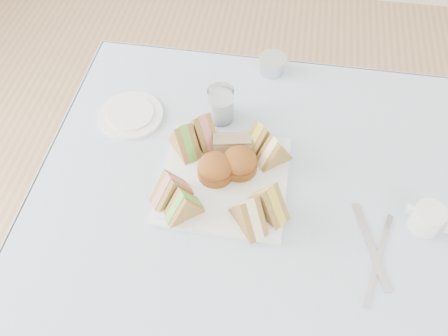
# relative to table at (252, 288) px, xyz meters

# --- Properties ---
(floor) EXTENTS (4.00, 4.00, 0.00)m
(floor) POSITION_rel_table_xyz_m (0.00, 0.00, -0.37)
(floor) COLOR #9E7751
(floor) RESTS_ON ground
(table) EXTENTS (0.90, 0.90, 0.74)m
(table) POSITION_rel_table_xyz_m (0.00, 0.00, 0.00)
(table) COLOR brown
(table) RESTS_ON floor
(tablecloth) EXTENTS (1.02, 1.02, 0.01)m
(tablecloth) POSITION_rel_table_xyz_m (0.00, 0.00, 0.37)
(tablecloth) COLOR silver
(tablecloth) RESTS_ON table
(serving_plate) EXTENTS (0.28, 0.28, 0.01)m
(serving_plate) POSITION_rel_table_xyz_m (-0.09, 0.08, 0.38)
(serving_plate) COLOR white
(serving_plate) RESTS_ON tablecloth
(sandwich_fl_a) EXTENTS (0.10, 0.09, 0.08)m
(sandwich_fl_a) POSITION_rel_table_xyz_m (-0.19, 0.02, 0.43)
(sandwich_fl_a) COLOR olive
(sandwich_fl_a) RESTS_ON serving_plate
(sandwich_fl_b) EXTENTS (0.09, 0.08, 0.07)m
(sandwich_fl_b) POSITION_rel_table_xyz_m (-0.16, -0.02, 0.43)
(sandwich_fl_b) COLOR olive
(sandwich_fl_b) RESTS_ON serving_plate
(sandwich_fr_a) EXTENTS (0.10, 0.09, 0.08)m
(sandwich_fr_a) POSITION_rel_table_xyz_m (0.01, 0.02, 0.43)
(sandwich_fr_a) COLOR olive
(sandwich_fr_a) RESTS_ON serving_plate
(sandwich_fr_b) EXTENTS (0.09, 0.10, 0.08)m
(sandwich_fr_b) POSITION_rel_table_xyz_m (-0.02, -0.02, 0.43)
(sandwich_fr_b) COLOR olive
(sandwich_fr_b) RESTS_ON serving_plate
(sandwich_bl_a) EXTENTS (0.09, 0.10, 0.08)m
(sandwich_bl_a) POSITION_rel_table_xyz_m (-0.19, 0.15, 0.43)
(sandwich_bl_a) COLOR olive
(sandwich_bl_a) RESTS_ON serving_plate
(sandwich_bl_b) EXTENTS (0.10, 0.10, 0.08)m
(sandwich_bl_b) POSITION_rel_table_xyz_m (-0.16, 0.18, 0.43)
(sandwich_bl_b) COLOR olive
(sandwich_bl_b) RESTS_ON serving_plate
(sandwich_br_a) EXTENTS (0.09, 0.09, 0.08)m
(sandwich_br_a) POSITION_rel_table_xyz_m (0.01, 0.15, 0.43)
(sandwich_br_a) COLOR olive
(sandwich_br_a) RESTS_ON serving_plate
(sandwich_br_b) EXTENTS (0.09, 0.09, 0.08)m
(sandwich_br_b) POSITION_rel_table_xyz_m (-0.02, 0.18, 0.43)
(sandwich_br_b) COLOR olive
(sandwich_br_b) RESTS_ON serving_plate
(scone_left) EXTENTS (0.09, 0.09, 0.05)m
(scone_left) POSITION_rel_table_xyz_m (-0.11, 0.09, 0.41)
(scone_left) COLOR brown
(scone_left) RESTS_ON serving_plate
(scone_right) EXTENTS (0.11, 0.11, 0.05)m
(scone_right) POSITION_rel_table_xyz_m (-0.06, 0.11, 0.41)
(scone_right) COLOR brown
(scone_right) RESTS_ON serving_plate
(pastry_slice) EXTENTS (0.09, 0.05, 0.04)m
(pastry_slice) POSITION_rel_table_xyz_m (-0.09, 0.17, 0.41)
(pastry_slice) COLOR beige
(pastry_slice) RESTS_ON serving_plate
(side_plate) EXTENTS (0.20, 0.20, 0.01)m
(side_plate) POSITION_rel_table_xyz_m (-0.35, 0.24, 0.38)
(side_plate) COLOR white
(side_plate) RESTS_ON tablecloth
(water_glass) EXTENTS (0.08, 0.08, 0.09)m
(water_glass) POSITION_rel_table_xyz_m (-0.13, 0.27, 0.42)
(water_glass) COLOR white
(water_glass) RESTS_ON tablecloth
(tea_strainer) EXTENTS (0.09, 0.09, 0.04)m
(tea_strainer) POSITION_rel_table_xyz_m (-0.02, 0.46, 0.40)
(tea_strainer) COLOR #BBBAC3
(tea_strainer) RESTS_ON tablecloth
(knife) EXTENTS (0.08, 0.20, 0.00)m
(knife) POSITION_rel_table_xyz_m (0.23, -0.03, 0.38)
(knife) COLOR #BBBAC3
(knife) RESTS_ON tablecloth
(fork) EXTENTS (0.06, 0.18, 0.00)m
(fork) POSITION_rel_table_xyz_m (0.24, -0.07, 0.38)
(fork) COLOR #BBBAC3
(fork) RESTS_ON tablecloth
(creamer_jug) EXTENTS (0.08, 0.08, 0.06)m
(creamer_jug) POSITION_rel_table_xyz_m (0.34, 0.04, 0.40)
(creamer_jug) COLOR white
(creamer_jug) RESTS_ON tablecloth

